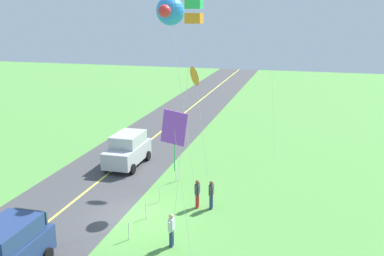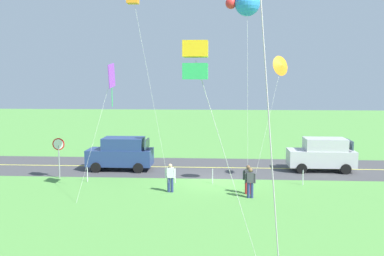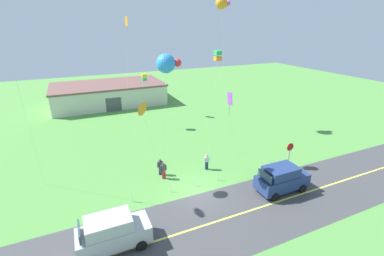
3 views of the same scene
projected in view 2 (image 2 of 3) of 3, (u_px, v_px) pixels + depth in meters
name	position (u px, v px, depth m)	size (l,w,h in m)	color
ground_plane	(216.00, 182.00, 26.80)	(120.00, 120.00, 0.10)	#549342
asphalt_road	(217.00, 168.00, 30.76)	(120.00, 7.00, 0.00)	#424244
road_centre_stripe	(217.00, 168.00, 30.76)	(120.00, 0.16, 0.00)	#E5E04C
car_suv_foreground	(121.00, 153.00, 29.90)	(4.40, 2.12, 2.24)	navy
car_parked_west_near	(322.00, 154.00, 29.56)	(4.40, 2.12, 2.24)	#B7B7BC
stop_sign	(59.00, 150.00, 27.31)	(0.76, 0.08, 2.56)	gray
person_adult_near	(250.00, 182.00, 22.92)	(0.58, 0.22, 1.60)	navy
person_adult_companion	(170.00, 177.00, 24.08)	(0.58, 0.22, 1.60)	navy
person_child_watcher	(248.00, 178.00, 23.68)	(0.58, 0.22, 1.60)	red
kite_red_low	(281.00, 66.00, 23.42)	(2.21, 1.81, 7.51)	silver
kite_yellow_high	(246.00, 3.00, 23.96)	(1.90, 2.08, 11.08)	silver
kite_orange_near	(196.00, 61.00, 9.87)	(2.33, 1.48, 7.13)	silver
kite_purple_back	(111.00, 78.00, 22.55)	(1.69, 1.88, 7.07)	silver
fence_post_0	(303.00, 178.00, 25.73)	(0.05, 0.05, 0.90)	silver
fence_post_1	(248.00, 177.00, 25.93)	(0.05, 0.05, 0.90)	silver
fence_post_2	(213.00, 176.00, 26.07)	(0.05, 0.05, 0.90)	silver
fence_post_3	(175.00, 176.00, 26.21)	(0.05, 0.05, 0.90)	silver
fence_post_4	(87.00, 174.00, 26.55)	(0.05, 0.05, 0.90)	silver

